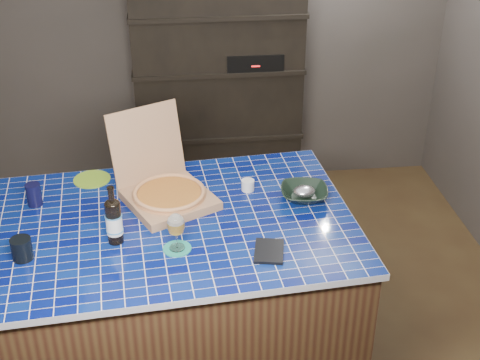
{
  "coord_description": "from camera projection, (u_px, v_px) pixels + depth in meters",
  "views": [
    {
      "loc": [
        -0.35,
        -3.06,
        2.73
      ],
      "look_at": [
        -0.01,
        0.0,
        0.97
      ],
      "focal_mm": 50.0,
      "sensor_mm": 36.0,
      "label": 1
    }
  ],
  "objects": [
    {
      "name": "room",
      "position": [
        241.0,
        132.0,
        3.41
      ],
      "size": [
        3.5,
        3.5,
        3.5
      ],
      "color": "brown",
      "rests_on": "ground"
    },
    {
      "name": "shelving_unit",
      "position": [
        219.0,
        84.0,
        4.9
      ],
      "size": [
        1.2,
        0.41,
        1.8
      ],
      "color": "black",
      "rests_on": "floor"
    },
    {
      "name": "kitchen_island",
      "position": [
        165.0,
        305.0,
        3.37
      ],
      "size": [
        1.91,
        1.3,
        1.0
      ],
      "rotation": [
        0.0,
        0.0,
        0.08
      ],
      "color": "#48321C",
      "rests_on": "floor"
    },
    {
      "name": "pizza_box",
      "position": [
        167.0,
        191.0,
        3.26
      ],
      "size": [
        0.55,
        0.58,
        0.42
      ],
      "rotation": [
        0.0,
        0.0,
        0.46
      ],
      "color": "#946B4C",
      "rests_on": "kitchen_island"
    },
    {
      "name": "mead_bottle",
      "position": [
        114.0,
        221.0,
        2.94
      ],
      "size": [
        0.08,
        0.08,
        0.28
      ],
      "color": "black",
      "rests_on": "kitchen_island"
    },
    {
      "name": "teal_trivet",
      "position": [
        177.0,
        249.0,
        2.94
      ],
      "size": [
        0.13,
        0.13,
        0.01
      ],
      "primitive_type": "cylinder",
      "color": "#19826E",
      "rests_on": "kitchen_island"
    },
    {
      "name": "wine_glass",
      "position": [
        176.0,
        225.0,
        2.88
      ],
      "size": [
        0.08,
        0.08,
        0.18
      ],
      "color": "white",
      "rests_on": "teal_trivet"
    },
    {
      "name": "tumbler",
      "position": [
        22.0,
        249.0,
        2.86
      ],
      "size": [
        0.09,
        0.09,
        0.1
      ],
      "primitive_type": "cylinder",
      "color": "black",
      "rests_on": "kitchen_island"
    },
    {
      "name": "dvd_case",
      "position": [
        269.0,
        251.0,
        2.92
      ],
      "size": [
        0.16,
        0.2,
        0.01
      ],
      "primitive_type": "cube",
      "rotation": [
        0.0,
        0.0,
        -0.19
      ],
      "color": "black",
      "rests_on": "kitchen_island"
    },
    {
      "name": "bowl",
      "position": [
        304.0,
        193.0,
        3.3
      ],
      "size": [
        0.26,
        0.26,
        0.06
      ],
      "primitive_type": "imported",
      "rotation": [
        0.0,
        0.0,
        -0.12
      ],
      "color": "black",
      "rests_on": "kitchen_island"
    },
    {
      "name": "foil_contents",
      "position": [
        304.0,
        191.0,
        3.3
      ],
      "size": [
        0.11,
        0.09,
        0.05
      ],
      "primitive_type": "ellipsoid",
      "color": "silver",
      "rests_on": "bowl"
    },
    {
      "name": "white_jar",
      "position": [
        248.0,
        185.0,
        3.37
      ],
      "size": [
        0.07,
        0.07,
        0.06
      ],
      "primitive_type": "cylinder",
      "color": "silver",
      "rests_on": "kitchen_island"
    },
    {
      "name": "navy_cup",
      "position": [
        34.0,
        195.0,
        3.24
      ],
      "size": [
        0.07,
        0.07,
        0.11
      ],
      "primitive_type": "cylinder",
      "color": "black",
      "rests_on": "kitchen_island"
    },
    {
      "name": "green_trivet",
      "position": [
        92.0,
        179.0,
        3.47
      ],
      "size": [
        0.19,
        0.19,
        0.01
      ],
      "primitive_type": "cylinder",
      "color": "#73A322",
      "rests_on": "kitchen_island"
    }
  ]
}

